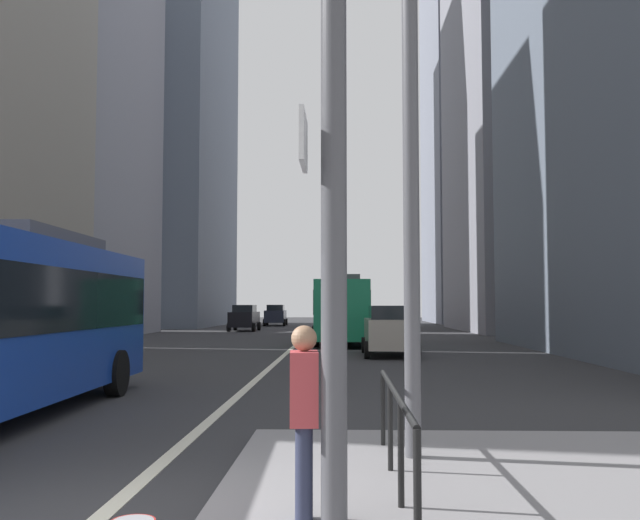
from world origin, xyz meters
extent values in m
plane|color=#303033|center=(0.00, 20.00, 0.00)|extent=(160.00, 160.00, 0.00)
cube|color=beige|center=(0.00, 30.00, 0.01)|extent=(0.20, 80.00, 0.01)
cube|color=gray|center=(-16.00, 36.14, 15.22)|extent=(10.08, 16.16, 30.45)
cube|color=slate|center=(-16.00, 59.23, 21.24)|extent=(13.49, 20.55, 42.49)
cube|color=slate|center=(17.00, 70.17, 22.95)|extent=(10.11, 16.68, 45.89)
cube|color=#4C4C51|center=(-3.80, 6.85, 3.25)|extent=(1.82, 3.95, 0.30)
cylinder|color=black|center=(-2.64, 8.72, 0.50)|extent=(0.32, 1.01, 1.00)
cylinder|color=black|center=(-5.03, 8.67, 0.50)|extent=(0.32, 1.01, 1.00)
cube|color=#198456|center=(2.17, 29.94, 1.73)|extent=(2.69, 11.82, 2.75)
cube|color=black|center=(2.17, 29.94, 2.07)|extent=(2.73, 11.58, 1.10)
cube|color=#4C4C51|center=(2.20, 28.17, 3.25)|extent=(1.82, 4.27, 0.30)
cylinder|color=black|center=(0.91, 33.69, 0.50)|extent=(0.32, 1.00, 1.00)
cylinder|color=black|center=(3.31, 33.73, 0.50)|extent=(0.32, 1.00, 1.00)
cylinder|color=black|center=(1.03, 26.15, 0.50)|extent=(0.32, 1.00, 1.00)
cylinder|color=black|center=(3.43, 26.19, 0.50)|extent=(0.32, 1.00, 1.00)
cube|color=red|center=(2.40, 50.99, 1.73)|extent=(2.71, 10.71, 2.75)
cube|color=black|center=(2.40, 50.99, 2.07)|extent=(2.75, 10.50, 1.10)
cube|color=#4C4C51|center=(2.43, 49.39, 3.25)|extent=(1.83, 3.87, 0.30)
cylinder|color=black|center=(1.13, 54.38, 0.50)|extent=(0.32, 1.01, 1.00)
cylinder|color=black|center=(3.53, 54.43, 0.50)|extent=(0.32, 1.01, 1.00)
cylinder|color=black|center=(1.27, 47.55, 0.50)|extent=(0.32, 1.01, 1.00)
cylinder|color=black|center=(3.67, 47.60, 0.50)|extent=(0.32, 1.01, 1.00)
cube|color=#232838|center=(-3.92, 58.48, 0.87)|extent=(1.88, 4.59, 1.10)
cube|color=black|center=(-3.93, 58.63, 1.68)|extent=(1.55, 2.49, 0.52)
cylinder|color=black|center=(-2.98, 56.96, 0.32)|extent=(0.23, 0.64, 0.64)
cylinder|color=black|center=(-4.80, 56.92, 0.32)|extent=(0.23, 0.64, 0.64)
cylinder|color=black|center=(-3.05, 60.05, 0.32)|extent=(0.23, 0.64, 0.64)
cylinder|color=black|center=(-4.87, 60.01, 0.32)|extent=(0.23, 0.64, 0.64)
cube|color=maroon|center=(2.22, 39.19, 0.87)|extent=(1.97, 4.40, 1.10)
cube|color=black|center=(2.23, 39.04, 1.68)|extent=(1.60, 2.40, 0.52)
cylinder|color=black|center=(1.25, 40.62, 0.32)|extent=(0.25, 0.65, 0.64)
cylinder|color=black|center=(3.06, 40.70, 0.32)|extent=(0.25, 0.65, 0.64)
cylinder|color=black|center=(1.38, 37.68, 0.32)|extent=(0.25, 0.65, 0.64)
cylinder|color=black|center=(3.19, 37.76, 0.32)|extent=(0.25, 0.65, 0.64)
cube|color=#B2A899|center=(4.09, 20.84, 0.87)|extent=(1.80, 4.52, 1.10)
cube|color=black|center=(4.09, 20.69, 1.68)|extent=(1.50, 2.44, 0.52)
cylinder|color=black|center=(3.17, 22.37, 0.32)|extent=(0.22, 0.64, 0.64)
cylinder|color=black|center=(4.99, 22.38, 0.32)|extent=(0.22, 0.64, 0.64)
cylinder|color=black|center=(3.19, 19.30, 0.32)|extent=(0.22, 0.64, 0.64)
cylinder|color=black|center=(5.01, 19.31, 0.32)|extent=(0.22, 0.64, 0.64)
cube|color=black|center=(-5.02, 45.48, 0.87)|extent=(1.86, 4.17, 1.10)
cube|color=black|center=(-5.02, 45.63, 1.68)|extent=(1.54, 2.26, 0.52)
cylinder|color=black|center=(-4.14, 44.06, 0.32)|extent=(0.23, 0.64, 0.64)
cylinder|color=black|center=(-5.96, 44.09, 0.32)|extent=(0.23, 0.64, 0.64)
cylinder|color=black|center=(-4.09, 46.87, 0.32)|extent=(0.23, 0.64, 0.64)
cylinder|color=black|center=(-5.91, 46.90, 0.32)|extent=(0.23, 0.64, 0.64)
cylinder|color=#515156|center=(2.20, -0.52, 3.15)|extent=(0.22, 0.22, 6.00)
cube|color=white|center=(1.95, -0.70, 3.35)|extent=(0.04, 0.60, 0.44)
cylinder|color=#56565B|center=(3.12, 2.20, 4.15)|extent=(0.20, 0.20, 8.00)
cylinder|color=black|center=(2.80, -1.29, 0.62)|extent=(0.06, 0.06, 0.95)
cylinder|color=black|center=(2.80, 0.11, 0.62)|extent=(0.06, 0.06, 0.95)
cylinder|color=black|center=(2.80, 1.51, 0.62)|extent=(0.06, 0.06, 0.95)
cylinder|color=black|center=(2.80, 2.91, 0.62)|extent=(0.06, 0.06, 0.95)
cylinder|color=black|center=(2.80, 0.81, 1.10)|extent=(0.06, 4.20, 0.06)
cylinder|color=#2D334C|center=(1.93, -0.27, 0.56)|extent=(0.15, 0.15, 0.81)
cylinder|color=#2D334C|center=(1.94, -0.43, 0.56)|extent=(0.15, 0.15, 0.81)
cube|color=#B73D42|center=(1.94, -0.35, 1.28)|extent=(0.26, 0.39, 0.63)
sphere|color=#9E7556|center=(1.94, -0.35, 1.70)|extent=(0.22, 0.22, 0.22)
camera|label=1|loc=(2.26, -6.38, 1.99)|focal=39.14mm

